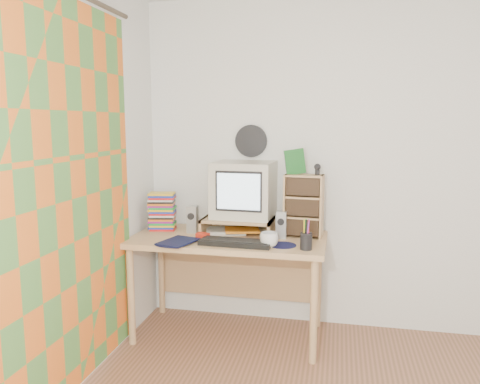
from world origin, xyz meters
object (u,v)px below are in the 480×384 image
at_px(mug, 269,240).
at_px(diary, 166,239).
at_px(dvd_stack, 162,212).
at_px(cd_rack, 304,206).
at_px(crt_monitor, 243,190).
at_px(keyboard, 236,243).
at_px(desk, 230,252).

xyz_separation_m(mug, diary, (-0.72, -0.02, -0.02)).
distance_m(dvd_stack, cd_rack, 1.09).
bearing_deg(crt_monitor, dvd_stack, -174.86).
bearing_deg(diary, cd_rack, 36.72).
height_order(crt_monitor, keyboard, crt_monitor).
relative_size(crt_monitor, dvd_stack, 1.60).
relative_size(cd_rack, mug, 3.64).
distance_m(keyboard, dvd_stack, 0.74).
distance_m(desk, diary, 0.51).
xyz_separation_m(keyboard, dvd_stack, (-0.66, 0.33, 0.12)).
bearing_deg(cd_rack, dvd_stack, -174.56).
xyz_separation_m(cd_rack, mug, (-0.20, -0.33, -0.18)).
height_order(mug, diary, mug).
distance_m(mug, diary, 0.72).
height_order(dvd_stack, diary, dvd_stack).
xyz_separation_m(cd_rack, diary, (-0.92, -0.35, -0.20)).
bearing_deg(mug, desk, 140.52).
distance_m(cd_rack, diary, 1.00).
xyz_separation_m(keyboard, cd_rack, (0.43, 0.33, 0.21)).
distance_m(keyboard, cd_rack, 0.58).
xyz_separation_m(crt_monitor, cd_rack, (0.45, -0.03, -0.10)).
bearing_deg(cd_rack, keyboard, -136.93).
distance_m(desk, crt_monitor, 0.48).
bearing_deg(mug, dvd_stack, 159.39).
xyz_separation_m(crt_monitor, keyboard, (0.02, -0.36, -0.31)).
xyz_separation_m(dvd_stack, mug, (0.88, -0.33, -0.09)).
xyz_separation_m(keyboard, diary, (-0.49, -0.02, 0.01)).
xyz_separation_m(desk, mug, (0.33, -0.27, 0.18)).
relative_size(crt_monitor, mug, 3.49).
height_order(keyboard, mug, mug).
bearing_deg(dvd_stack, mug, -32.00).
height_order(crt_monitor, cd_rack, crt_monitor).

